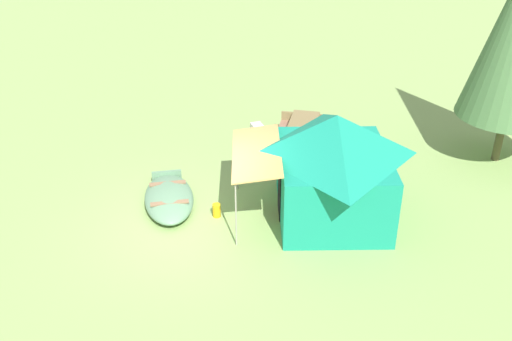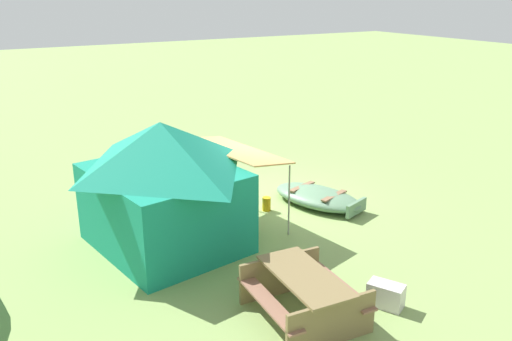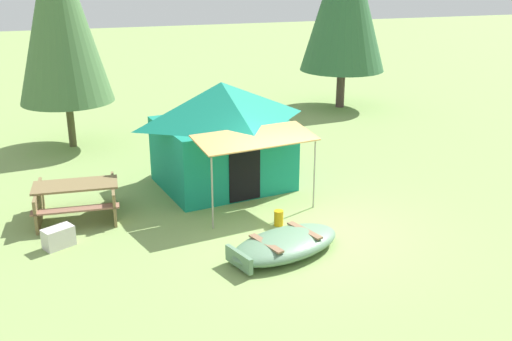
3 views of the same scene
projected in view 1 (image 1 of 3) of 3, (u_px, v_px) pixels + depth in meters
The scene contains 6 objects.
ground_plane at pixel (197, 226), 13.38m from camera, with size 80.00×80.00×0.00m, color #84A258.
beached_rowboat at pixel (169, 198), 14.07m from camera, with size 2.54×1.82×0.39m.
canvas_cabin_tent at pixel (334, 165), 13.19m from camera, with size 3.46×3.98×2.52m.
picnic_table at pixel (302, 132), 16.69m from camera, with size 1.83×1.60×0.75m.
cooler_box at pixel (258, 131), 17.33m from camera, with size 0.56×0.31×0.39m, color silver.
fuel_can at pixel (217, 210), 13.66m from camera, with size 0.19×0.19×0.32m, color gold.
Camera 1 is at (10.79, 2.84, 7.60)m, focal length 41.19 mm.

